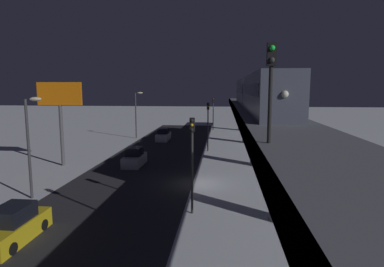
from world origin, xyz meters
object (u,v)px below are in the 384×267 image
(sedan_silver, at_px, (134,158))
(sedan_yellow, at_px, (14,227))
(subway_train, at_px, (255,92))
(traffic_light_far, at_px, (213,109))
(commercial_billboard, at_px, (60,102))
(rail_signal, at_px, (271,75))
(traffic_light_mid, at_px, (208,120))
(traffic_light_near, at_px, (192,152))
(sedan_white, at_px, (163,135))

(sedan_silver, bearing_deg, sedan_yellow, 84.24)
(subway_train, bearing_deg, traffic_light_far, -77.64)
(subway_train, relative_size, commercial_billboard, 4.14)
(rail_signal, bearing_deg, commercial_billboard, -45.78)
(rail_signal, height_order, sedan_silver, rail_signal)
(subway_train, relative_size, traffic_light_mid, 5.76)
(traffic_light_near, bearing_deg, rail_signal, 117.70)
(rail_signal, height_order, traffic_light_far, rail_signal)
(sedan_yellow, xyz_separation_m, traffic_light_far, (-9.30, -48.28, 3.41))
(rail_signal, height_order, sedan_yellow, rail_signal)
(rail_signal, xyz_separation_m, traffic_light_mid, (3.85, -29.05, -4.59))
(subway_train, xyz_separation_m, sedan_white, (13.14, -12.36, -7.04))
(sedan_yellow, xyz_separation_m, traffic_light_near, (-9.30, -4.86, 3.41))
(sedan_yellow, height_order, sedan_white, same)
(subway_train, height_order, sedan_silver, subway_train)
(traffic_light_near, relative_size, traffic_light_mid, 1.00)
(rail_signal, height_order, traffic_light_near, rail_signal)
(commercial_billboard, bearing_deg, traffic_light_far, -115.91)
(sedan_yellow, bearing_deg, commercial_billboard, -71.03)
(sedan_silver, bearing_deg, sedan_white, -90.00)
(traffic_light_mid, bearing_deg, subway_train, 144.48)
(traffic_light_mid, height_order, commercial_billboard, commercial_billboard)
(subway_train, distance_m, commercial_billboard, 21.54)
(commercial_billboard, bearing_deg, sedan_silver, -174.20)
(sedan_silver, distance_m, traffic_light_far, 31.53)
(traffic_light_near, height_order, commercial_billboard, commercial_billboard)
(rail_signal, distance_m, sedan_white, 39.87)
(sedan_white, bearing_deg, rail_signal, 106.89)
(subway_train, distance_m, traffic_light_mid, 7.83)
(subway_train, xyz_separation_m, traffic_light_near, (5.64, 17.68, -3.64))
(traffic_light_near, bearing_deg, subway_train, -107.69)
(rail_signal, relative_size, sedan_yellow, 0.86)
(sedan_silver, bearing_deg, commercial_billboard, 5.80)
(subway_train, bearing_deg, traffic_light_mid, -35.52)
(rail_signal, height_order, commercial_billboard, rail_signal)
(subway_train, distance_m, traffic_light_near, 18.92)
(traffic_light_near, xyz_separation_m, commercial_billboard, (15.17, -12.21, 2.63))
(traffic_light_near, xyz_separation_m, traffic_light_mid, (0.00, -21.71, 0.00))
(traffic_light_far, distance_m, commercial_billboard, 34.80)
(traffic_light_mid, bearing_deg, sedan_yellow, 70.71)
(rail_signal, relative_size, traffic_light_near, 0.62)
(traffic_light_mid, bearing_deg, sedan_white, -48.02)
(rail_signal, xyz_separation_m, commercial_billboard, (19.02, -19.54, -1.96))
(subway_train, distance_m, sedan_silver, 15.63)
(traffic_light_mid, bearing_deg, traffic_light_far, -90.00)
(traffic_light_far, bearing_deg, subway_train, 102.36)
(rail_signal, relative_size, sedan_silver, 0.96)
(subway_train, xyz_separation_m, sedan_yellow, (14.94, 22.55, -7.05))
(sedan_white, distance_m, traffic_light_near, 31.15)
(sedan_white, bearing_deg, commercial_billboard, 66.74)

